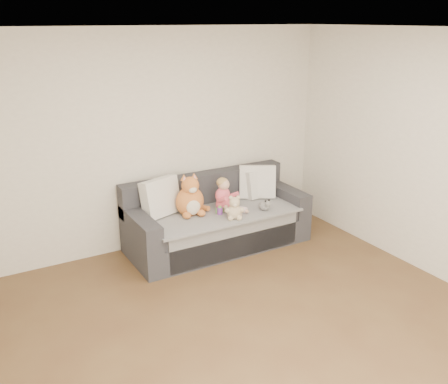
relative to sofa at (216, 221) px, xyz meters
name	(u,v)px	position (x,y,z in m)	size (l,w,h in m)	color
room_shell	(251,191)	(-0.57, -1.64, 0.99)	(5.00, 5.00, 5.00)	brown
sofa	(216,221)	(0.00, 0.00, 0.00)	(2.20, 0.94, 0.85)	#2D2E33
cushion_left	(161,197)	(-0.66, 0.16, 0.38)	(0.53, 0.36, 0.46)	silver
cushion_right_back	(257,182)	(0.67, 0.11, 0.37)	(0.50, 0.40, 0.44)	silver
cushion_right_front	(259,184)	(0.71, 0.12, 0.34)	(0.40, 0.22, 0.37)	silver
toddler	(225,197)	(0.07, -0.09, 0.34)	(0.31, 0.42, 0.41)	#F15A55
plush_cat	(190,199)	(-0.34, 0.01, 0.35)	(0.41, 0.35, 0.52)	#C7702C
teddy_bear	(234,209)	(0.03, -0.38, 0.28)	(0.21, 0.18, 0.29)	#C6B689
plush_cow	(265,205)	(0.49, -0.33, 0.23)	(0.12, 0.19, 0.15)	white
sippy_cup	(220,210)	(-0.05, -0.18, 0.22)	(0.11, 0.07, 0.12)	purple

